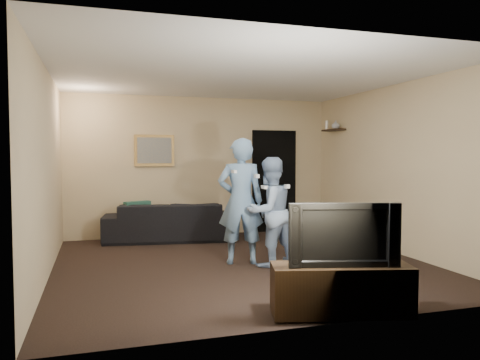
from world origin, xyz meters
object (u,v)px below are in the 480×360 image
object	(u,v)px
sofa	(170,221)
tv_console	(341,289)
television	(342,233)
wii_player_right	(270,212)
wii_player_left	(241,201)

from	to	relation	value
sofa	tv_console	xyz separation A→B (m)	(0.94, -4.40, -0.09)
television	wii_player_right	size ratio (longest dim) A/B	0.69
television	wii_player_left	bearing A→B (deg)	111.18
sofa	wii_player_left	world-z (taller)	wii_player_left
television	wii_player_left	world-z (taller)	wii_player_left
sofa	television	xyz separation A→B (m)	(0.94, -4.40, 0.44)
tv_console	wii_player_left	xyz separation A→B (m)	(-0.27, 2.33, 0.62)
television	wii_player_right	distance (m)	2.07
tv_console	wii_player_right	world-z (taller)	wii_player_right
wii_player_left	wii_player_right	xyz separation A→B (m)	(0.34, -0.25, -0.13)
sofa	wii_player_right	world-z (taller)	wii_player_right
wii_player_left	sofa	bearing A→B (deg)	107.87
tv_console	television	xyz separation A→B (m)	(-0.00, 0.00, 0.53)
tv_console	television	world-z (taller)	television
wii_player_left	wii_player_right	size ratio (longest dim) A/B	1.18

